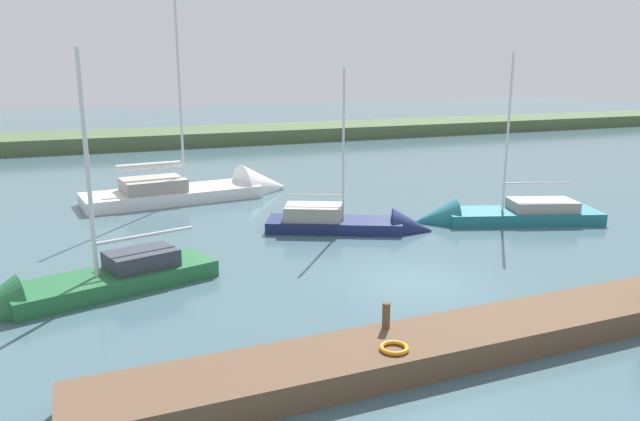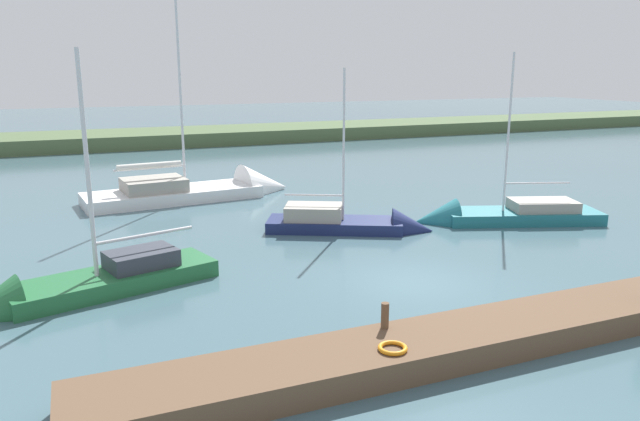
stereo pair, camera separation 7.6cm
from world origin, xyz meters
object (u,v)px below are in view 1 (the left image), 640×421
life_ring_buoy (394,348)px  sailboat_inner_slip (358,227)px  sailboat_far_left (212,192)px  sailboat_outer_mooring (78,292)px  sailboat_mid_channel (493,220)px  mooring_post_near (386,315)px

life_ring_buoy → sailboat_inner_slip: (-4.79, -11.43, -0.53)m
sailboat_far_left → sailboat_outer_mooring: (7.00, 12.85, -0.09)m
sailboat_mid_channel → sailboat_outer_mooring: bearing=27.9°
life_ring_buoy → sailboat_mid_channel: 15.19m
life_ring_buoy → sailboat_outer_mooring: size_ratio=0.08×
life_ring_buoy → sailboat_inner_slip: bearing=-112.7°
sailboat_outer_mooring → mooring_post_near: bearing=119.2°
sailboat_inner_slip → sailboat_mid_channel: size_ratio=0.89×
sailboat_far_left → sailboat_outer_mooring: bearing=-125.0°
life_ring_buoy → sailboat_far_left: 20.71m
mooring_post_near → life_ring_buoy: mooring_post_near is taller
sailboat_outer_mooring → sailboat_mid_channel: bearing=172.6°
sailboat_far_left → sailboat_inner_slip: bearing=-72.4°
sailboat_mid_channel → sailboat_inner_slip: bearing=10.3°
mooring_post_near → life_ring_buoy: size_ratio=0.96×
life_ring_buoy → sailboat_inner_slip: sailboat_inner_slip is taller
life_ring_buoy → sailboat_far_left: (-0.65, -20.70, -0.45)m
mooring_post_near → sailboat_inner_slip: size_ratio=0.08×
sailboat_far_left → sailboat_mid_channel: 14.61m
mooring_post_near → sailboat_inner_slip: sailboat_inner_slip is taller
sailboat_mid_channel → sailboat_outer_mooring: 17.57m
sailboat_far_left → sailboat_outer_mooring: size_ratio=1.61×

